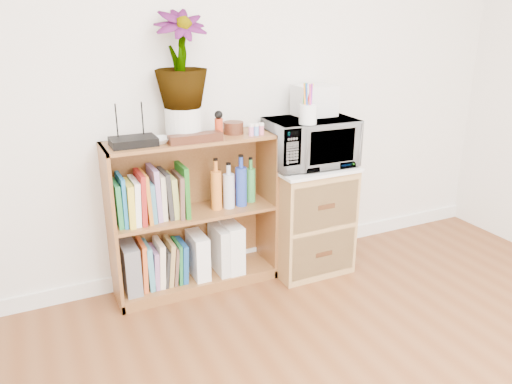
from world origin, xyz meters
TOP-DOWN VIEW (x-y plane):
  - skirting_board at (0.00, 2.24)m, footprint 4.00×0.02m
  - bookshelf at (-0.35, 2.10)m, footprint 1.00×0.30m
  - wicker_unit at (0.40, 2.02)m, footprint 0.50×0.45m
  - microwave at (0.40, 2.02)m, footprint 0.55×0.38m
  - pen_cup at (0.31, 1.90)m, footprint 0.10×0.10m
  - small_appliance at (0.47, 2.10)m, footprint 0.24×0.20m
  - router at (-0.68, 2.08)m, footprint 0.24×0.17m
  - white_bowl at (-0.55, 2.07)m, footprint 0.13×0.13m
  - plant_pot at (-0.38, 2.12)m, footprint 0.21×0.21m
  - potted_plant at (-0.38, 2.12)m, footprint 0.29×0.29m
  - trinket_box at (-0.35, 2.00)m, footprint 0.30×0.08m
  - kokeshi_doll at (-0.19, 2.06)m, footprint 0.05×0.05m
  - wooden_bowl at (-0.08, 2.11)m, footprint 0.12×0.12m
  - paint_jars at (0.02, 2.01)m, footprint 0.11×0.04m
  - file_box at (-0.76, 2.10)m, footprint 0.09×0.24m
  - magazine_holder_left at (-0.34, 2.09)m, footprint 0.09×0.22m
  - magazine_holder_mid at (-0.18, 2.09)m, footprint 0.10×0.24m
  - magazine_holder_right at (-0.12, 2.09)m, footprint 0.10×0.25m
  - cookbooks at (-0.60, 2.10)m, footprint 0.41×0.20m
  - liquor_bottles at (-0.10, 2.10)m, footprint 0.31×0.07m
  - lower_books at (-0.57, 2.10)m, footprint 0.28×0.19m

SIDE VIEW (x-z plane):
  - skirting_board at x=0.00m, z-range 0.00..0.10m
  - lower_books at x=-0.57m, z-range 0.05..0.35m
  - magazine_holder_left at x=-0.34m, z-range 0.07..0.35m
  - file_box at x=-0.76m, z-range 0.07..0.37m
  - magazine_holder_mid at x=-0.18m, z-range 0.07..0.37m
  - magazine_holder_right at x=-0.12m, z-range 0.07..0.39m
  - wicker_unit at x=0.40m, z-range 0.00..0.70m
  - bookshelf at x=-0.35m, z-range 0.00..0.95m
  - cookbooks at x=-0.60m, z-range 0.48..0.79m
  - liquor_bottles at x=-0.10m, z-range 0.49..0.80m
  - microwave at x=0.40m, z-range 0.72..1.01m
  - white_bowl at x=-0.55m, z-range 0.95..0.98m
  - router at x=-0.68m, z-range 0.95..0.99m
  - trinket_box at x=-0.35m, z-range 0.95..1.00m
  - paint_jars at x=0.02m, z-range 0.95..1.01m
  - wooden_bowl at x=-0.08m, z-range 0.95..1.02m
  - kokeshi_doll at x=-0.19m, z-range 0.95..1.06m
  - plant_pot at x=-0.38m, z-range 0.95..1.13m
  - pen_cup at x=0.31m, z-range 1.01..1.13m
  - small_appliance at x=0.47m, z-range 1.01..1.20m
  - potted_plant at x=-0.38m, z-range 1.13..1.65m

